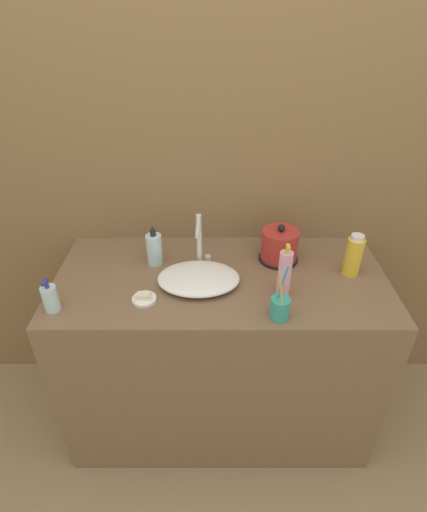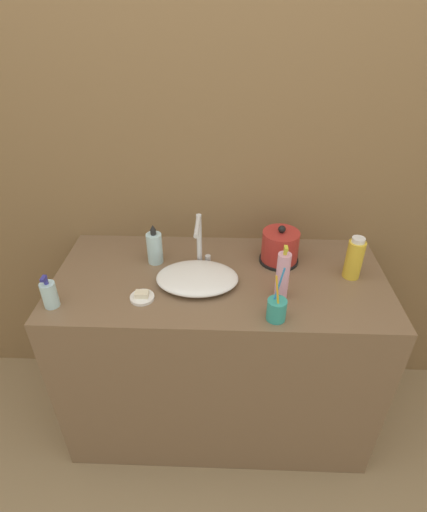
% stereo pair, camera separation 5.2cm
% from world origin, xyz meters
% --- Properties ---
extents(ground_plane, '(12.00, 12.00, 0.00)m').
position_xyz_m(ground_plane, '(0.00, 0.00, 0.00)').
color(ground_plane, '#997F5B').
extents(wall_back, '(6.00, 0.04, 2.60)m').
position_xyz_m(wall_back, '(0.00, 0.64, 1.30)').
color(wall_back, olive).
rests_on(wall_back, ground_plane).
extents(vanity_counter, '(1.35, 0.62, 0.87)m').
position_xyz_m(vanity_counter, '(0.00, 0.31, 0.44)').
color(vanity_counter, brown).
rests_on(vanity_counter, ground_plane).
extents(sink_basin, '(0.33, 0.24, 0.05)m').
position_xyz_m(sink_basin, '(-0.09, 0.26, 0.90)').
color(sink_basin, white).
rests_on(sink_basin, vanity_counter).
extents(faucet, '(0.06, 0.17, 0.23)m').
position_xyz_m(faucet, '(-0.08, 0.38, 1.01)').
color(faucet, silver).
rests_on(faucet, vanity_counter).
extents(electric_kettle, '(0.17, 0.17, 0.17)m').
position_xyz_m(electric_kettle, '(0.25, 0.43, 0.94)').
color(electric_kettle, black).
rests_on(electric_kettle, vanity_counter).
extents(toothbrush_cup, '(0.07, 0.07, 0.21)m').
position_xyz_m(toothbrush_cup, '(0.20, 0.07, 0.92)').
color(toothbrush_cup, teal).
rests_on(toothbrush_cup, vanity_counter).
extents(lotion_bottle, '(0.06, 0.06, 0.14)m').
position_xyz_m(lotion_bottle, '(-0.62, 0.11, 0.92)').
color(lotion_bottle, silver).
rests_on(lotion_bottle, vanity_counter).
extents(shampoo_bottle, '(0.06, 0.06, 0.18)m').
position_xyz_m(shampoo_bottle, '(-0.28, 0.41, 0.94)').
color(shampoo_bottle, silver).
rests_on(shampoo_bottle, vanity_counter).
extents(mouthwash_bottle, '(0.07, 0.07, 0.18)m').
position_xyz_m(mouthwash_bottle, '(0.53, 0.33, 0.96)').
color(mouthwash_bottle, gold).
rests_on(mouthwash_bottle, vanity_counter).
extents(hand_cream_bottle, '(0.05, 0.05, 0.23)m').
position_xyz_m(hand_cream_bottle, '(0.23, 0.19, 0.97)').
color(hand_cream_bottle, '#EAA8C6').
rests_on(hand_cream_bottle, vanity_counter).
extents(soap_dish, '(0.09, 0.09, 0.03)m').
position_xyz_m(soap_dish, '(-0.29, 0.16, 0.88)').
color(soap_dish, white).
rests_on(soap_dish, vanity_counter).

